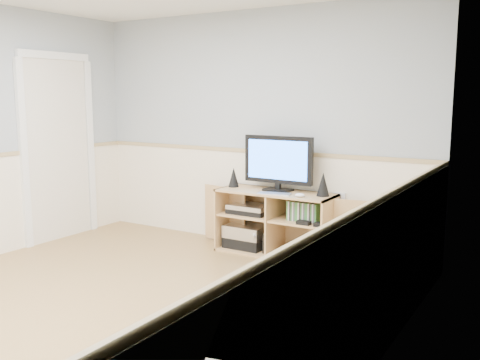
# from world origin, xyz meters

# --- Properties ---
(room) EXTENTS (4.04, 4.54, 2.54)m
(room) POSITION_xyz_m (-0.06, 0.12, 1.22)
(room) COLOR #B1854E
(room) RESTS_ON ground
(media_cabinet) EXTENTS (1.89, 0.45, 0.65)m
(media_cabinet) POSITION_xyz_m (0.41, 2.05, 0.33)
(media_cabinet) COLOR tan
(media_cabinet) RESTS_ON floor
(monitor) EXTENTS (0.75, 0.18, 0.56)m
(monitor) POSITION_xyz_m (0.41, 2.04, 0.95)
(monitor) COLOR black
(monitor) RESTS_ON media_cabinet
(speaker_left) EXTENTS (0.11, 0.11, 0.21)m
(speaker_left) POSITION_xyz_m (-0.11, 2.01, 0.75)
(speaker_left) COLOR black
(speaker_left) RESTS_ON media_cabinet
(speaker_right) EXTENTS (0.13, 0.13, 0.23)m
(speaker_right) POSITION_xyz_m (0.91, 2.01, 0.77)
(speaker_right) COLOR black
(speaker_right) RESTS_ON media_cabinet
(keyboard) EXTENTS (0.34, 0.20, 0.01)m
(keyboard) POSITION_xyz_m (0.47, 1.85, 0.66)
(keyboard) COLOR silver
(keyboard) RESTS_ON media_cabinet
(mouse) EXTENTS (0.11, 0.09, 0.04)m
(mouse) POSITION_xyz_m (0.74, 1.85, 0.67)
(mouse) COLOR white
(mouse) RESTS_ON media_cabinet
(av_components) EXTENTS (0.51, 0.31, 0.47)m
(av_components) POSITION_xyz_m (0.08, 1.99, 0.22)
(av_components) COLOR black
(av_components) RESTS_ON media_cabinet
(game_consoles) EXTENTS (0.46, 0.32, 0.11)m
(game_consoles) POSITION_xyz_m (0.72, 1.98, 0.07)
(game_consoles) COLOR white
(game_consoles) RESTS_ON media_cabinet
(game_cases) EXTENTS (0.31, 0.14, 0.19)m
(game_cases) POSITION_xyz_m (0.73, 1.97, 0.48)
(game_cases) COLOR #3F8C3F
(game_cases) RESTS_ON media_cabinet
(wall_outlet) EXTENTS (0.12, 0.03, 0.12)m
(wall_outlet) POSITION_xyz_m (1.00, 2.23, 0.60)
(wall_outlet) COLOR white
(wall_outlet) RESTS_ON wall_back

